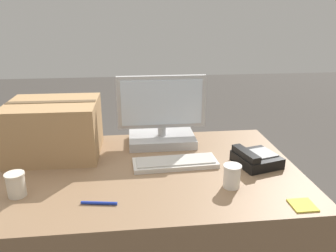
# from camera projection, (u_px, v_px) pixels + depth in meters

# --- Properties ---
(office_desk) EXTENTS (1.80, 0.90, 0.72)m
(office_desk) POSITION_uv_depth(u_px,v_px,m) (109.00, 235.00, 1.63)
(office_desk) COLOR #8C6B4C
(office_desk) RESTS_ON ground_plane
(monitor) EXTENTS (0.47, 0.24, 0.38)m
(monitor) POSITION_uv_depth(u_px,v_px,m) (162.00, 120.00, 1.78)
(monitor) COLOR #B7B7B7
(monitor) RESTS_ON office_desk
(keyboard) EXTENTS (0.41, 0.16, 0.03)m
(keyboard) POSITION_uv_depth(u_px,v_px,m) (175.00, 163.00, 1.56)
(keyboard) COLOR beige
(keyboard) RESTS_ON office_desk
(desk_phone) EXTENTS (0.23, 0.23, 0.08)m
(desk_phone) POSITION_uv_depth(u_px,v_px,m) (256.00, 159.00, 1.56)
(desk_phone) COLOR black
(desk_phone) RESTS_ON office_desk
(paper_cup_left) EXTENTS (0.08, 0.08, 0.10)m
(paper_cup_left) POSITION_uv_depth(u_px,v_px,m) (16.00, 185.00, 1.29)
(paper_cup_left) COLOR beige
(paper_cup_left) RESTS_ON office_desk
(paper_cup_right) EXTENTS (0.08, 0.08, 0.10)m
(paper_cup_right) POSITION_uv_depth(u_px,v_px,m) (232.00, 176.00, 1.36)
(paper_cup_right) COLOR white
(paper_cup_right) RESTS_ON office_desk
(cardboard_box) EXTENTS (0.44, 0.36, 0.28)m
(cardboard_box) POSITION_uv_depth(u_px,v_px,m) (55.00, 129.00, 1.64)
(cardboard_box) COLOR tan
(cardboard_box) RESTS_ON office_desk
(pen_marker) EXTENTS (0.14, 0.03, 0.01)m
(pen_marker) POSITION_uv_depth(u_px,v_px,m) (98.00, 203.00, 1.25)
(pen_marker) COLOR #1933B2
(pen_marker) RESTS_ON office_desk
(sticky_note_pad) EXTENTS (0.09, 0.09, 0.01)m
(sticky_note_pad) POSITION_uv_depth(u_px,v_px,m) (303.00, 205.00, 1.24)
(sticky_note_pad) COLOR #E5DB4C
(sticky_note_pad) RESTS_ON office_desk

